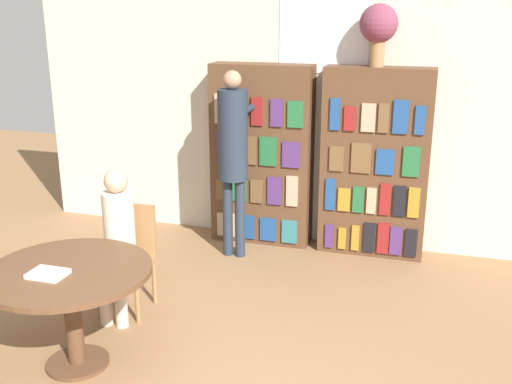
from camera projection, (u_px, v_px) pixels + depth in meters
The scene contains 9 objects.
wall_back at pixel (322, 102), 6.14m from camera, with size 6.40×0.07×3.00m.
bookshelf_left at pixel (262, 155), 6.29m from camera, with size 1.06×0.34×1.89m.
bookshelf_right at pixel (375, 164), 5.97m from camera, with size 1.06×0.34×1.89m.
flower_vase at pixel (379, 26), 5.59m from camera, with size 0.36×0.36×0.58m.
reading_table at pixel (70, 287), 4.09m from camera, with size 1.13×1.13×0.74m.
chair_left_side at pixel (129, 252), 4.96m from camera, with size 0.42×0.42×0.89m.
seated_reader_left at pixel (117, 237), 4.73m from camera, with size 0.26×0.37×1.24m.
librarian_standing at pixel (233, 146), 5.81m from camera, with size 0.29×0.56×1.87m.
open_book_on_table at pixel (48, 274), 3.94m from camera, with size 0.24×0.18×0.03m.
Camera 1 is at (1.11, -2.16, 2.45)m, focal length 42.00 mm.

